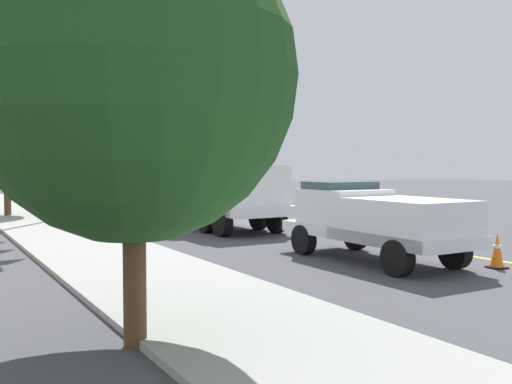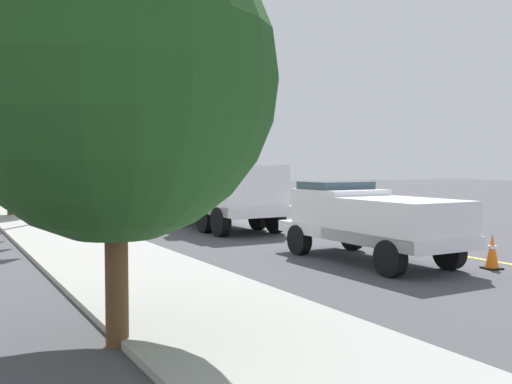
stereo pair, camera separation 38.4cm
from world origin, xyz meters
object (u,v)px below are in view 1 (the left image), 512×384
at_px(utility_bucket_truck, 214,188).
at_px(traffic_cone_leading, 497,251).
at_px(traffic_signal_mast, 71,83).
at_px(service_pickup_truck, 375,219).
at_px(passing_minivan, 230,192).
at_px(traffic_cone_mid_front, 208,209).

xyz_separation_m(utility_bucket_truck, traffic_cone_leading, (-11.40, -3.81, -1.17)).
bearing_deg(traffic_cone_leading, traffic_signal_mast, 33.52).
relative_size(service_pickup_truck, passing_minivan, 1.16).
relative_size(utility_bucket_truck, passing_minivan, 1.68).
xyz_separation_m(utility_bucket_truck, passing_minivan, (9.30, -3.75, -0.63)).
height_order(utility_bucket_truck, traffic_signal_mast, traffic_signal_mast).
bearing_deg(traffic_cone_mid_front, traffic_signal_mast, 107.96).
height_order(service_pickup_truck, passing_minivan, service_pickup_truck).
bearing_deg(utility_bucket_truck, traffic_cone_leading, -161.53).
bearing_deg(service_pickup_truck, utility_bucket_truck, 9.40).
distance_m(service_pickup_truck, traffic_signal_mast, 14.55).
distance_m(service_pickup_truck, traffic_cone_leading, 3.04).
relative_size(passing_minivan, traffic_cone_mid_front, 6.71).
bearing_deg(traffic_signal_mast, traffic_cone_leading, -146.48).
relative_size(passing_minivan, traffic_cone_leading, 5.82).
distance_m(traffic_cone_leading, traffic_cone_mid_front, 16.15).
bearing_deg(service_pickup_truck, traffic_cone_mid_front, 2.09).
bearing_deg(passing_minivan, utility_bucket_truck, 158.03).
bearing_deg(passing_minivan, traffic_signal_mast, 127.01).
relative_size(utility_bucket_truck, traffic_cone_mid_front, 11.30).
xyz_separation_m(service_pickup_truck, traffic_cone_mid_front, (13.97, 0.51, -0.75)).
distance_m(traffic_cone_leading, traffic_signal_mast, 17.46).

